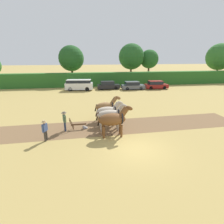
# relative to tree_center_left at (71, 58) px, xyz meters

# --- Properties ---
(ground_plane) EXTENTS (240.00, 240.00, 0.00)m
(ground_plane) POSITION_rel_tree_center_left_xyz_m (6.07, -31.23, -5.64)
(ground_plane) COLOR #A88E4C
(plowed_furrow_strip) EXTENTS (35.99, 4.52, 0.01)m
(plowed_furrow_strip) POSITION_rel_tree_center_left_xyz_m (-0.77, -27.16, -5.63)
(plowed_furrow_strip) COLOR brown
(plowed_furrow_strip) RESTS_ON ground
(hedgerow) EXTENTS (76.86, 1.89, 2.83)m
(hedgerow) POSITION_rel_tree_center_left_xyz_m (6.07, -4.19, -4.22)
(hedgerow) COLOR #286023
(hedgerow) RESTS_ON ground
(tree_center_left) EXTENTS (5.61, 5.61, 8.46)m
(tree_center_left) POSITION_rel_tree_center_left_xyz_m (0.00, 0.00, 0.00)
(tree_center_left) COLOR #423323
(tree_center_left) RESTS_ON ground
(tree_center) EXTENTS (6.15, 6.15, 9.08)m
(tree_center) POSITION_rel_tree_center_left_xyz_m (14.25, 1.47, 0.35)
(tree_center) COLOR brown
(tree_center) RESTS_ON ground
(tree_center_right) EXTENTS (4.54, 4.54, 7.69)m
(tree_center_right) POSITION_rel_tree_center_left_xyz_m (18.87, 1.57, -0.25)
(tree_center_right) COLOR #4C3823
(tree_center_right) RESTS_ON ground
(tree_right) EXTENTS (6.80, 6.80, 9.33)m
(tree_right) POSITION_rel_tree_center_left_xyz_m (38.06, 1.22, 0.29)
(tree_right) COLOR #4C3823
(tree_right) RESTS_ON ground
(draft_horse_lead_left) EXTENTS (2.91, 1.08, 2.57)m
(draft_horse_lead_left) POSITION_rel_tree_center_left_xyz_m (4.77, -28.95, -4.19)
(draft_horse_lead_left) COLOR brown
(draft_horse_lead_left) RESTS_ON ground
(draft_horse_lead_right) EXTENTS (2.82, 0.92, 2.39)m
(draft_horse_lead_right) POSITION_rel_tree_center_left_xyz_m (4.74, -27.67, -4.24)
(draft_horse_lead_right) COLOR #B2A38E
(draft_horse_lead_right) RESTS_ON ground
(draft_horse_trail_left) EXTENTS (2.71, 0.98, 2.31)m
(draft_horse_trail_left) POSITION_rel_tree_center_left_xyz_m (4.71, -26.40, -4.33)
(draft_horse_trail_left) COLOR #B2A38E
(draft_horse_trail_left) RESTS_ON ground
(draft_horse_trail_right) EXTENTS (2.71, 0.93, 2.52)m
(draft_horse_trail_right) POSITION_rel_tree_center_left_xyz_m (4.69, -25.12, -4.23)
(draft_horse_trail_right) COLOR brown
(draft_horse_trail_right) RESTS_ON ground
(plow) EXTENTS (1.59, 0.47, 1.13)m
(plow) POSITION_rel_tree_center_left_xyz_m (2.07, -27.09, -5.32)
(plow) COLOR #4C331E
(plow) RESTS_ON ground
(farmer_at_plow) EXTENTS (0.44, 0.65, 1.75)m
(farmer_at_plow) POSITION_rel_tree_center_left_xyz_m (0.80, -27.31, -4.61)
(farmer_at_plow) COLOR #28334C
(farmer_at_plow) RESTS_ON ground
(farmer_beside_team) EXTENTS (0.34, 0.60, 1.54)m
(farmer_beside_team) POSITION_rel_tree_center_left_xyz_m (4.74, -23.77, -4.76)
(farmer_beside_team) COLOR #4C4C4C
(farmer_beside_team) RESTS_ON ground
(farmer_onlooker_left) EXTENTS (0.42, 0.62, 1.67)m
(farmer_onlooker_left) POSITION_rel_tree_center_left_xyz_m (-0.48, -28.98, -4.67)
(farmer_onlooker_left) COLOR #38332D
(farmer_onlooker_left) RESTS_ON ground
(parked_van) EXTENTS (5.19, 2.39, 1.99)m
(parked_van) POSITION_rel_tree_center_left_xyz_m (1.64, -8.50, -4.60)
(parked_van) COLOR silver
(parked_van) RESTS_ON ground
(parked_car_left) EXTENTS (4.25, 1.72, 1.54)m
(parked_car_left) POSITION_rel_tree_center_left_xyz_m (7.18, -8.17, -4.90)
(parked_car_left) COLOR black
(parked_car_left) RESTS_ON ground
(parked_car_center_left) EXTENTS (4.34, 1.79, 1.53)m
(parked_car_center_left) POSITION_rel_tree_center_left_xyz_m (11.82, -9.24, -4.91)
(parked_car_center_left) COLOR #565B66
(parked_car_center_left) RESTS_ON ground
(parked_car_center) EXTENTS (4.46, 2.01, 1.56)m
(parked_car_center) POSITION_rel_tree_center_left_xyz_m (16.53, -9.28, -4.88)
(parked_car_center) COLOR maroon
(parked_car_center) RESTS_ON ground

